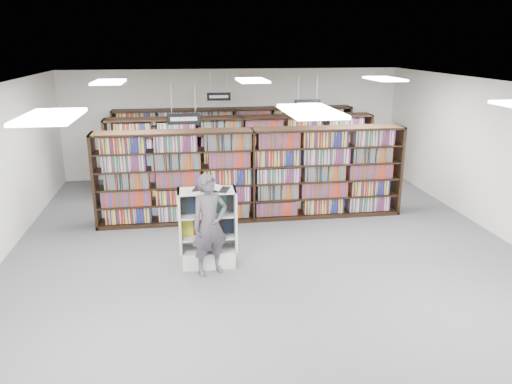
{
  "coord_description": "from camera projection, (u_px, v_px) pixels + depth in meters",
  "views": [
    {
      "loc": [
        -1.55,
        -8.87,
        3.97
      ],
      "look_at": [
        -0.14,
        0.5,
        1.1
      ],
      "focal_mm": 35.0,
      "sensor_mm": 36.0,
      "label": 1
    }
  ],
  "objects": [
    {
      "name": "troffer_front_left",
      "position": [
        50.0,
        117.0,
        5.58
      ],
      "size": [
        0.6,
        1.2,
        0.04
      ],
      "primitive_type": "cube",
      "color": "white",
      "rests_on": "ceiling"
    },
    {
      "name": "wall_front",
      "position": [
        408.0,
        382.0,
        3.62
      ],
      "size": [
        10.0,
        0.1,
        3.2
      ],
      "primitive_type": "cube",
      "color": "white",
      "rests_on": "ground"
    },
    {
      "name": "troffer_back_center",
      "position": [
        252.0,
        80.0,
        10.74
      ],
      "size": [
        0.6,
        1.2,
        0.04
      ],
      "primitive_type": "cube",
      "color": "white",
      "rests_on": "ceiling"
    },
    {
      "name": "open_book",
      "position": [
        211.0,
        188.0,
        8.83
      ],
      "size": [
        0.7,
        0.52,
        0.13
      ],
      "rotation": [
        0.0,
        0.0,
        -0.29
      ],
      "color": "black",
      "rests_on": "endcap_display"
    },
    {
      "name": "aisle_sign_left",
      "position": [
        184.0,
        118.0,
        9.76
      ],
      "size": [
        0.65,
        0.02,
        0.8
      ],
      "color": "#B2B2B7",
      "rests_on": "ceiling"
    },
    {
      "name": "troffer_back_left",
      "position": [
        109.0,
        82.0,
        10.31
      ],
      "size": [
        0.6,
        1.2,
        0.04
      ],
      "primitive_type": "cube",
      "color": "white",
      "rests_on": "ceiling"
    },
    {
      "name": "bookshelf_row_mid",
      "position": [
        242.0,
        156.0,
        13.24
      ],
      "size": [
        7.0,
        0.6,
        2.1
      ],
      "color": "black",
      "rests_on": "floor"
    },
    {
      "name": "endcap_display",
      "position": [
        208.0,
        239.0,
        9.14
      ],
      "size": [
        1.04,
        0.53,
        1.45
      ],
      "rotation": [
        0.0,
        0.0,
        -0.01
      ],
      "color": "silver",
      "rests_on": "floor"
    },
    {
      "name": "ceiling",
      "position": [
        268.0,
        86.0,
        8.83
      ],
      "size": [
        10.0,
        12.0,
        0.1
      ],
      "primitive_type": "cube",
      "color": "white",
      "rests_on": "wall_back"
    },
    {
      "name": "aisle_sign_center",
      "position": [
        219.0,
        96.0,
        13.69
      ],
      "size": [
        0.65,
        0.02,
        0.8
      ],
      "color": "#B2B2B7",
      "rests_on": "ceiling"
    },
    {
      "name": "bookshelf_row_near",
      "position": [
        252.0,
        175.0,
        11.35
      ],
      "size": [
        7.0,
        0.6,
        2.1
      ],
      "color": "black",
      "rests_on": "floor"
    },
    {
      "name": "wall_back",
      "position": [
        233.0,
        123.0,
        14.98
      ],
      "size": [
        10.0,
        0.1,
        3.2
      ],
      "primitive_type": "cube",
      "color": "white",
      "rests_on": "ground"
    },
    {
      "name": "troffer_back_right",
      "position": [
        385.0,
        79.0,
        11.17
      ],
      "size": [
        0.6,
        1.2,
        0.04
      ],
      "primitive_type": "cube",
      "color": "white",
      "rests_on": "ceiling"
    },
    {
      "name": "bookshelf_row_far",
      "position": [
        235.0,
        143.0,
        14.85
      ],
      "size": [
        7.0,
        0.6,
        2.1
      ],
      "color": "black",
      "rests_on": "floor"
    },
    {
      "name": "aisle_sign_right",
      "position": [
        308.0,
        103.0,
        12.08
      ],
      "size": [
        0.65,
        0.02,
        0.8
      ],
      "color": "#B2B2B7",
      "rests_on": "ceiling"
    },
    {
      "name": "troffer_front_center",
      "position": [
        311.0,
        111.0,
        6.01
      ],
      "size": [
        0.6,
        1.2,
        0.04
      ],
      "primitive_type": "cube",
      "color": "white",
      "rests_on": "ceiling"
    },
    {
      "name": "floor",
      "position": [
        267.0,
        253.0,
        9.76
      ],
      "size": [
        12.0,
        12.0,
        0.0
      ],
      "primitive_type": "plane",
      "color": "#49494E",
      "rests_on": "ground"
    },
    {
      "name": "shopper",
      "position": [
        210.0,
        225.0,
        8.67
      ],
      "size": [
        0.77,
        0.64,
        1.81
      ],
      "primitive_type": "imported",
      "rotation": [
        0.0,
        0.0,
        0.36
      ],
      "color": "#524C57",
      "rests_on": "floor"
    }
  ]
}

